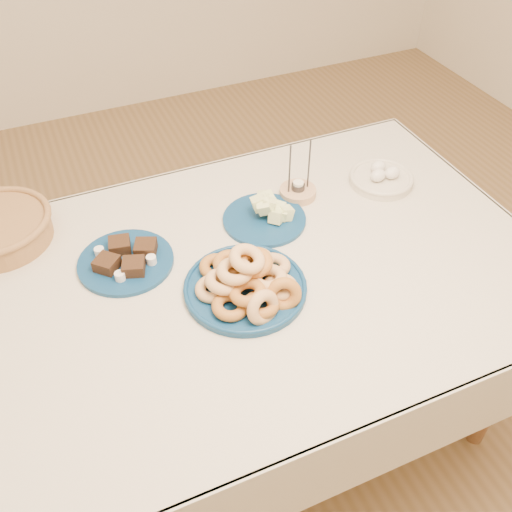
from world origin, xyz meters
The scene contains 7 objects.
ground centered at (0.00, 0.00, 0.00)m, with size 5.00×5.00×0.00m, color brown.
dining_table centered at (0.00, 0.00, 0.64)m, with size 1.71×1.11×0.75m.
donut_platter centered at (-0.04, -0.07, 0.79)m, with size 0.38×0.38×0.15m.
melon_plate centered at (0.14, 0.19, 0.77)m, with size 0.30×0.30×0.09m.
brownie_plate centered at (-0.31, 0.17, 0.77)m, with size 0.36×0.36×0.05m.
candle_holder centered at (0.28, 0.26, 0.77)m, with size 0.12×0.12×0.20m.
egg_bowl centered at (0.57, 0.21, 0.77)m, with size 0.24×0.24×0.07m.
Camera 1 is at (-0.44, -1.05, 1.87)m, focal length 40.00 mm.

